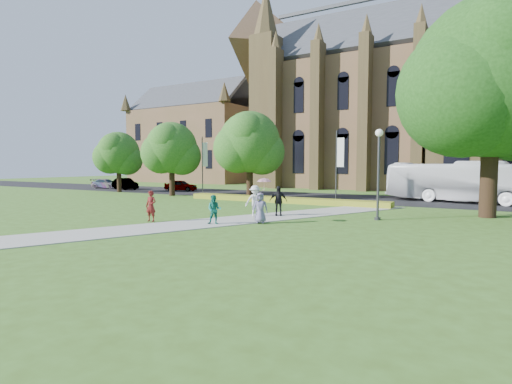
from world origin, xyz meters
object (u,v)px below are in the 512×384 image
Objects in this scene: large_tree at (493,78)px; streetlamp at (379,163)px; car_2 at (106,184)px; tour_coach at (464,182)px; car_0 at (181,185)px; car_1 at (125,184)px; pedestrian_0 at (151,206)px.

streetlamp is at bearing -140.71° from large_tree.
large_tree reaches higher than streetlamp.
car_2 is at bearing 162.14° from streetlamp.
streetlamp is 8.73m from large_tree.
car_2 is (-42.30, -1.82, -1.12)m from tour_coach.
streetlamp is 1.34× the size of car_0.
car_1 is 1.04× the size of car_2.
car_2 is 34.09m from pedestrian_0.
car_1 is at bearing 169.55° from large_tree.
large_tree is 45.43m from car_2.
car_2 is (-38.56, 12.42, -2.66)m from streetlamp.
large_tree reaches higher than tour_coach.
streetlamp is at bearing 176.28° from tour_coach.
tour_coach is (3.74, 14.24, -1.54)m from streetlamp.
pedestrian_0 is (15.68, -20.57, 0.22)m from car_0.
pedestrian_0 is at bearing -144.08° from large_tree.
tour_coach is at bearing -71.20° from car_1.
tour_coach reaches higher than car_2.
car_0 is at bearing -94.48° from car_2.
large_tree is at bearing -108.93° from car_2.
tour_coach is at bearing -102.67° from car_0.
large_tree is (5.50, 4.50, 5.07)m from streetlamp.
large_tree is at bearing -85.26° from car_1.
streetlamp is 29.68m from car_0.
pedestrian_0 reaches higher than car_2.
car_0 is at bearing 153.21° from streetlamp.
car_0 is at bearing 102.74° from tour_coach.
tour_coach is at bearing -96.27° from car_2.
car_1 is at bearing 160.96° from streetlamp.
tour_coach is 3.19× the size of car_0.
large_tree is 3.13× the size of car_2.
streetlamp is at bearing -93.86° from car_1.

